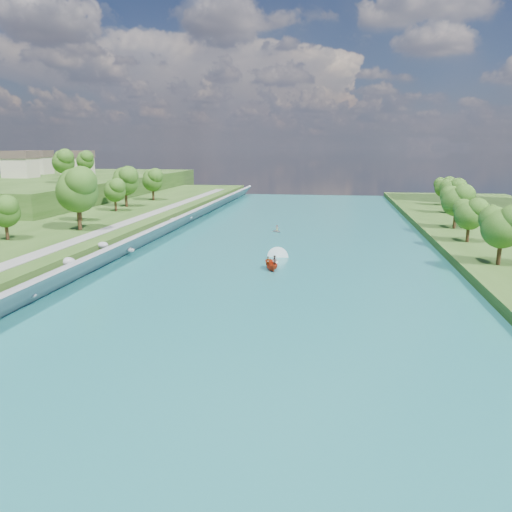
# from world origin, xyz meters

# --- Properties ---
(ground) EXTENTS (260.00, 260.00, 0.00)m
(ground) POSITION_xyz_m (0.00, 0.00, 0.00)
(ground) COLOR #2D5119
(ground) RESTS_ON ground
(river_water) EXTENTS (55.00, 240.00, 0.10)m
(river_water) POSITION_xyz_m (0.00, 20.00, 0.05)
(river_water) COLOR #1B6666
(river_water) RESTS_ON ground
(ridge_west) EXTENTS (60.00, 120.00, 9.00)m
(ridge_west) POSITION_xyz_m (-82.50, 95.00, 4.50)
(ridge_west) COLOR #2D5119
(ridge_west) RESTS_ON ground
(riprap_bank) EXTENTS (4.01, 236.00, 4.05)m
(riprap_bank) POSITION_xyz_m (-25.87, 19.60, 1.82)
(riprap_bank) COLOR slate
(riprap_bank) RESTS_ON ground
(riverside_path) EXTENTS (3.00, 200.00, 0.10)m
(riverside_path) POSITION_xyz_m (-32.50, 20.00, 3.55)
(riverside_path) COLOR gray
(riverside_path) RESTS_ON berm_west
(ridge_houses) EXTENTS (29.50, 29.50, 8.40)m
(ridge_houses) POSITION_xyz_m (-88.67, 100.00, 13.31)
(ridge_houses) COLOR beige
(ridge_houses) RESTS_ON ridge_west
(trees_east) EXTENTS (16.76, 144.52, 10.94)m
(trees_east) POSITION_xyz_m (36.94, 29.08, 6.50)
(trees_east) COLOR #204813
(trees_east) RESTS_ON berm_east
(trees_ridge) EXTENTS (23.14, 46.77, 10.51)m
(trees_ridge) POSITION_xyz_m (-69.12, 82.99, 13.74)
(trees_ridge) COLOR #204813
(trees_ridge) RESTS_ON ridge_west
(motorboat) EXTENTS (3.60, 18.96, 2.14)m
(motorboat) POSITION_xyz_m (-0.40, 16.27, 0.79)
(motorboat) COLOR #AE2B0D
(motorboat) RESTS_ON river_water
(raft) EXTENTS (2.90, 3.09, 1.51)m
(raft) POSITION_xyz_m (-3.55, 49.44, 0.43)
(raft) COLOR #95999D
(raft) RESTS_ON river_water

